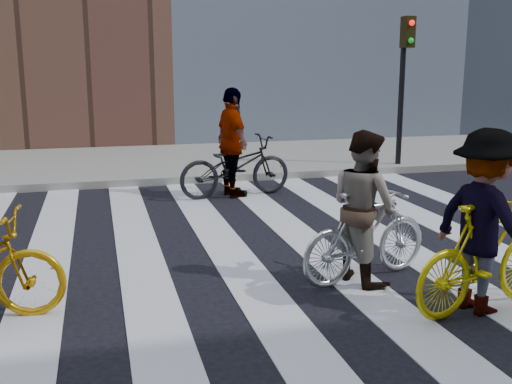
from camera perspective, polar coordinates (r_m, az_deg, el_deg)
name	(u,v)px	position (r m, az deg, el deg)	size (l,w,h in m)	color
ground	(282,261)	(7.28, 2.52, -6.55)	(100.00, 100.00, 0.00)	black
sidewalk_far	(189,161)	(14.41, -6.42, 2.97)	(100.00, 5.00, 0.15)	gray
zebra_crosswalk	(282,260)	(7.28, 2.52, -6.51)	(8.25, 10.00, 0.01)	silver
traffic_signal	(404,67)	(13.55, 13.95, 11.50)	(0.22, 0.42, 3.33)	black
bike_silver_mid	(366,235)	(6.62, 10.48, -4.07)	(0.48, 1.68, 1.01)	#B9BBC3
bike_yellow_right	(487,256)	(6.12, 21.11, -5.73)	(0.50, 1.78, 1.07)	#C9BC0B
bike_dark_rear	(235,166)	(10.68, -1.98, 2.45)	(0.72, 2.08, 1.09)	black
rider_mid	(363,207)	(6.52, 10.18, -1.39)	(0.80, 0.63, 1.65)	slate
rider_right	(485,222)	(6.00, 20.96, -2.68)	(1.13, 0.65, 1.75)	slate
rider_rear	(232,143)	(10.60, -2.26, 4.70)	(1.14, 0.47, 1.94)	slate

